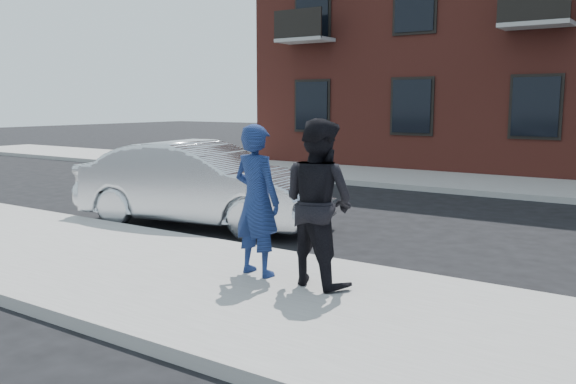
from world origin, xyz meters
The scene contains 8 objects.
ground centered at (0.00, 0.00, 0.00)m, with size 100.00×100.00×0.00m, color black.
near_sidewalk centered at (0.00, -0.25, 0.07)m, with size 50.00×3.50×0.15m, color gray.
near_curb centered at (0.00, 1.55, 0.07)m, with size 50.00×0.10×0.15m, color #999691.
far_sidewalk centered at (0.00, 11.25, 0.07)m, with size 50.00×3.50×0.15m, color gray.
far_curb centered at (0.00, 9.45, 0.07)m, with size 50.00×0.10×0.15m, color #999691.
silver_sedan centered at (-3.61, 2.79, 0.80)m, with size 1.69×4.84×1.59m, color #B7BABF.
man_hoodie centered at (-0.42, 0.33, 1.11)m, with size 0.75×0.56×1.92m.
man_peacoat centered at (0.43, 0.42, 1.15)m, with size 1.11×0.94×2.00m.
Camera 1 is at (4.16, -5.71, 2.34)m, focal length 38.00 mm.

